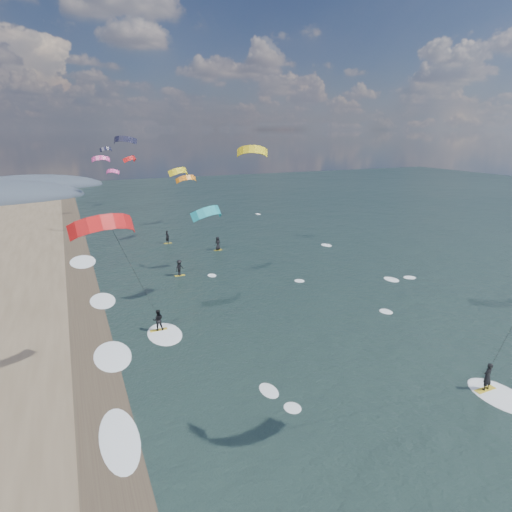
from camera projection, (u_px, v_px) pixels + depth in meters
name	position (u px, v px, depth m)	size (l,w,h in m)	color
ground	(372.00, 450.00, 21.29)	(260.00, 260.00, 0.00)	black
wet_sand_strip	(101.00, 399.00, 25.35)	(3.00, 240.00, 0.00)	#382D23
kitesurfer_near_b	(128.00, 262.00, 27.29)	(7.12, 8.55, 11.53)	gold
far_kitesurfers	(190.00, 253.00, 52.30)	(8.43, 15.38, 1.85)	gold
bg_kite_field	(147.00, 162.00, 68.22)	(15.44, 73.55, 8.39)	black
shoreline_surf	(113.00, 358.00, 29.97)	(2.40, 79.40, 0.11)	white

